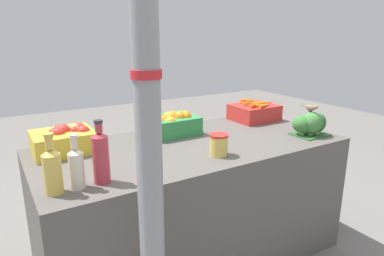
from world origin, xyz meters
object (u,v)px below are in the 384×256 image
object	(u,v)px
support_pole	(147,109)
juice_bottle_golden	(52,169)
broccoli_pile	(311,124)
sparrow_bird	(311,108)
orange_crate	(171,123)
juice_bottle_ruby	(101,156)
carrot_crate	(254,112)
juice_bottle_cloudy	(76,167)
apple_crate	(65,139)
pickle_jar	(219,145)

from	to	relation	value
support_pole	juice_bottle_golden	world-z (taller)	support_pole
broccoli_pile	juice_bottle_golden	size ratio (longest dim) A/B	0.89
juice_bottle_golden	sparrow_bird	bearing A→B (deg)	0.46
orange_crate	juice_bottle_ruby	distance (m)	0.81
carrot_crate	juice_bottle_cloudy	size ratio (longest dim) A/B	1.35
carrot_crate	juice_bottle_ruby	world-z (taller)	juice_bottle_ruby
support_pole	juice_bottle_golden	distance (m)	0.57
orange_crate	juice_bottle_cloudy	xyz separation A→B (m)	(-0.74, -0.52, 0.03)
apple_crate	orange_crate	size ratio (longest dim) A/B	1.00
carrot_crate	juice_bottle_golden	size ratio (longest dim) A/B	1.24
apple_crate	juice_bottle_cloudy	size ratio (longest dim) A/B	1.35
carrot_crate	juice_bottle_cloudy	xyz separation A→B (m)	(-1.47, -0.52, 0.03)
orange_crate	carrot_crate	size ratio (longest dim) A/B	1.00
juice_bottle_cloudy	sparrow_bird	bearing A→B (deg)	0.49
pickle_jar	broccoli_pile	bearing A→B (deg)	-0.60
apple_crate	juice_bottle_golden	bearing A→B (deg)	-106.70
apple_crate	juice_bottle_golden	distance (m)	0.55
support_pole	pickle_jar	xyz separation A→B (m)	(0.60, 0.41, -0.35)
apple_crate	broccoli_pile	bearing A→B (deg)	-19.64
juice_bottle_cloudy	pickle_jar	xyz separation A→B (m)	(0.77, 0.02, -0.04)
support_pole	sparrow_bird	xyz separation A→B (m)	(1.33, 0.41, -0.22)
apple_crate	support_pole	bearing A→B (deg)	-83.16
carrot_crate	broccoli_pile	distance (m)	0.51
juice_bottle_cloudy	juice_bottle_ruby	world-z (taller)	juice_bottle_ruby
broccoli_pile	juice_bottle_ruby	size ratio (longest dim) A/B	0.81
juice_bottle_cloudy	orange_crate	bearing A→B (deg)	35.17
broccoli_pile	juice_bottle_ruby	bearing A→B (deg)	-179.61
broccoli_pile	sparrow_bird	bearing A→B (deg)	155.36
juice_bottle_cloudy	sparrow_bird	distance (m)	1.50
support_pole	juice_bottle_golden	size ratio (longest dim) A/B	9.00
pickle_jar	sparrow_bird	size ratio (longest dim) A/B	0.90
apple_crate	broccoli_pile	xyz separation A→B (m)	(1.45, -0.52, 0.00)
orange_crate	apple_crate	bearing A→B (deg)	179.35
support_pole	juice_bottle_ruby	size ratio (longest dim) A/B	8.14
juice_bottle_golden	support_pole	bearing A→B (deg)	-55.85
broccoli_pile	orange_crate	bearing A→B (deg)	146.61
orange_crate	broccoli_pile	distance (m)	0.92
pickle_jar	apple_crate	bearing A→B (deg)	144.39
juice_bottle_cloudy	pickle_jar	bearing A→B (deg)	1.29
orange_crate	pickle_jar	bearing A→B (deg)	-86.02
sparrow_bird	apple_crate	bearing A→B (deg)	-111.41
juice_bottle_golden	orange_crate	bearing A→B (deg)	31.89
apple_crate	juice_bottle_golden	xyz separation A→B (m)	(-0.16, -0.53, 0.03)
sparrow_bird	juice_bottle_golden	bearing A→B (deg)	-91.33
orange_crate	juice_bottle_ruby	bearing A→B (deg)	-140.39
orange_crate	carrot_crate	world-z (taller)	orange_crate
apple_crate	juice_bottle_ruby	xyz separation A→B (m)	(0.05, -0.53, 0.05)
apple_crate	pickle_jar	xyz separation A→B (m)	(0.71, -0.51, -0.01)
apple_crate	sparrow_bird	xyz separation A→B (m)	(1.44, -0.51, 0.11)
pickle_jar	carrot_crate	bearing A→B (deg)	35.64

